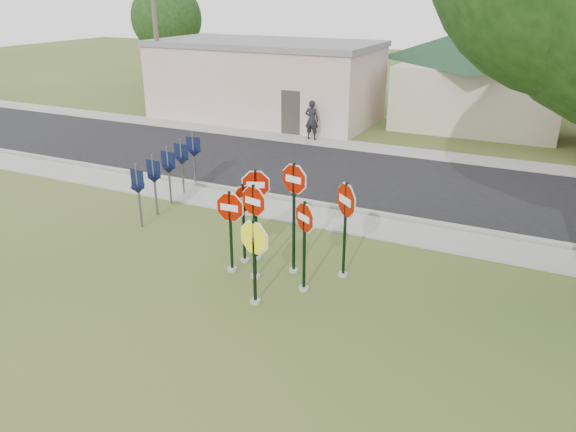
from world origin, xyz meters
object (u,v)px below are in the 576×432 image
at_px(stop_sign_center, 254,219).
at_px(stop_sign_left, 230,221).
at_px(stop_sign_yellow, 254,252).
at_px(pedestrian, 312,120).
at_px(utility_pole_near, 155,26).

relative_size(stop_sign_center, stop_sign_left, 1.13).
xyz_separation_m(stop_sign_yellow, pedestrian, (-4.92, 14.40, -0.31)).
distance_m(stop_sign_yellow, pedestrian, 15.22).
distance_m(stop_sign_center, utility_pole_near, 19.89).
distance_m(stop_sign_center, stop_sign_left, 0.75).
distance_m(stop_sign_center, stop_sign_yellow, 1.27).
bearing_deg(stop_sign_center, stop_sign_yellow, -60.98).
xyz_separation_m(utility_pole_near, pedestrian, (9.36, -0.71, -3.97)).
xyz_separation_m(stop_sign_yellow, stop_sign_left, (-1.32, 1.16, 0.06)).
bearing_deg(stop_sign_yellow, stop_sign_center, 119.02).
height_order(stop_sign_center, stop_sign_yellow, stop_sign_center).
xyz_separation_m(stop_sign_left, pedestrian, (-3.60, 13.25, -0.37)).
bearing_deg(stop_sign_center, utility_pole_near, 134.29).
relative_size(stop_sign_yellow, utility_pole_near, 0.23).
bearing_deg(utility_pole_near, stop_sign_yellow, -46.61).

